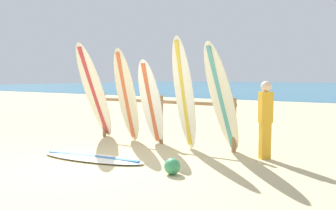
{
  "coord_description": "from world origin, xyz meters",
  "views": [
    {
      "loc": [
        4.33,
        -4.23,
        1.57
      ],
      "look_at": [
        0.05,
        2.7,
        0.9
      ],
      "focal_mm": 36.17,
      "sensor_mm": 36.0,
      "label": 1
    }
  ],
  "objects_px": {
    "surfboard_leaning_left": "(126,96)",
    "beachgoer_standing": "(265,116)",
    "surfboard_leaning_center_right": "(222,99)",
    "surfboard_lying_on_sand": "(92,158)",
    "surfboard_leaning_far_left": "(95,92)",
    "surfboard_rack": "(161,111)",
    "surfboard_leaning_center": "(184,94)",
    "beach_ball": "(172,166)",
    "surfboard_leaning_center_left": "(151,103)"
  },
  "relations": [
    {
      "from": "surfboard_leaning_left",
      "to": "surfboard_leaning_center_right",
      "type": "distance_m",
      "value": 2.47
    },
    {
      "from": "surfboard_leaning_center",
      "to": "beachgoer_standing",
      "type": "height_order",
      "value": "surfboard_leaning_center"
    },
    {
      "from": "surfboard_leaning_center_right",
      "to": "beachgoer_standing",
      "type": "relative_size",
      "value": 1.51
    },
    {
      "from": "surfboard_leaning_left",
      "to": "surfboard_lying_on_sand",
      "type": "relative_size",
      "value": 0.98
    },
    {
      "from": "surfboard_leaning_center_right",
      "to": "beach_ball",
      "type": "relative_size",
      "value": 8.41
    },
    {
      "from": "surfboard_leaning_center",
      "to": "beachgoer_standing",
      "type": "bearing_deg",
      "value": 5.73
    },
    {
      "from": "surfboard_lying_on_sand",
      "to": "surfboard_leaning_center_right",
      "type": "bearing_deg",
      "value": 39.57
    },
    {
      "from": "surfboard_leaning_far_left",
      "to": "surfboard_leaning_center_right",
      "type": "height_order",
      "value": "surfboard_leaning_far_left"
    },
    {
      "from": "surfboard_leaning_left",
      "to": "surfboard_rack",
      "type": "bearing_deg",
      "value": 20.41
    },
    {
      "from": "surfboard_leaning_center_left",
      "to": "surfboard_lying_on_sand",
      "type": "bearing_deg",
      "value": -98.83
    },
    {
      "from": "surfboard_leaning_center",
      "to": "beach_ball",
      "type": "height_order",
      "value": "surfboard_leaning_center"
    },
    {
      "from": "beachgoer_standing",
      "to": "surfboard_lying_on_sand",
      "type": "bearing_deg",
      "value": -147.46
    },
    {
      "from": "surfboard_leaning_far_left",
      "to": "surfboard_leaning_center_left",
      "type": "relative_size",
      "value": 1.22
    },
    {
      "from": "surfboard_rack",
      "to": "surfboard_leaning_center",
      "type": "distance_m",
      "value": 1.01
    },
    {
      "from": "surfboard_leaning_left",
      "to": "beachgoer_standing",
      "type": "relative_size",
      "value": 1.5
    },
    {
      "from": "surfboard_leaning_center_left",
      "to": "beachgoer_standing",
      "type": "relative_size",
      "value": 1.31
    },
    {
      "from": "surfboard_leaning_center_right",
      "to": "surfboard_lying_on_sand",
      "type": "distance_m",
      "value": 2.77
    },
    {
      "from": "surfboard_rack",
      "to": "surfboard_lying_on_sand",
      "type": "distance_m",
      "value": 2.14
    },
    {
      "from": "surfboard_leaning_center_left",
      "to": "surfboard_leaning_center_right",
      "type": "relative_size",
      "value": 0.87
    },
    {
      "from": "surfboard_lying_on_sand",
      "to": "beach_ball",
      "type": "height_order",
      "value": "beach_ball"
    },
    {
      "from": "surfboard_leaning_far_left",
      "to": "surfboard_leaning_center_right",
      "type": "xyz_separation_m",
      "value": [
        3.36,
        0.08,
        -0.06
      ]
    },
    {
      "from": "surfboard_leaning_center_left",
      "to": "beachgoer_standing",
      "type": "bearing_deg",
      "value": 3.39
    },
    {
      "from": "surfboard_leaning_center_left",
      "to": "surfboard_leaning_center_right",
      "type": "distance_m",
      "value": 1.72
    },
    {
      "from": "surfboard_leaning_center",
      "to": "surfboard_lying_on_sand",
      "type": "xyz_separation_m",
      "value": [
        -1.11,
        -1.61,
        -1.18
      ]
    },
    {
      "from": "surfboard_rack",
      "to": "surfboard_leaning_center",
      "type": "height_order",
      "value": "surfboard_leaning_center"
    },
    {
      "from": "surfboard_rack",
      "to": "surfboard_leaning_far_left",
      "type": "xyz_separation_m",
      "value": [
        -1.69,
        -0.44,
        0.43
      ]
    },
    {
      "from": "surfboard_leaning_center",
      "to": "beachgoer_standing",
      "type": "xyz_separation_m",
      "value": [
        1.68,
        0.17,
        -0.39
      ]
    },
    {
      "from": "surfboard_leaning_left",
      "to": "beachgoer_standing",
      "type": "height_order",
      "value": "surfboard_leaning_left"
    },
    {
      "from": "surfboard_rack",
      "to": "surfboard_leaning_center_right",
      "type": "xyz_separation_m",
      "value": [
        1.67,
        -0.37,
        0.36
      ]
    },
    {
      "from": "beachgoer_standing",
      "to": "beach_ball",
      "type": "height_order",
      "value": "beachgoer_standing"
    },
    {
      "from": "beach_ball",
      "to": "surfboard_leaning_center_left",
      "type": "bearing_deg",
      "value": 132.96
    },
    {
      "from": "surfboard_lying_on_sand",
      "to": "surfboard_rack",
      "type": "bearing_deg",
      "value": 81.66
    },
    {
      "from": "beach_ball",
      "to": "surfboard_leaning_center_right",
      "type": "bearing_deg",
      "value": 84.97
    },
    {
      "from": "surfboard_leaning_left",
      "to": "surfboard_leaning_center_left",
      "type": "distance_m",
      "value": 0.78
    },
    {
      "from": "surfboard_leaning_left",
      "to": "surfboard_leaning_far_left",
      "type": "bearing_deg",
      "value": -170.61
    },
    {
      "from": "surfboard_leaning_left",
      "to": "surfboard_leaning_center_right",
      "type": "xyz_separation_m",
      "value": [
        2.47,
        -0.07,
        0.01
      ]
    },
    {
      "from": "surfboard_leaning_center",
      "to": "surfboard_lying_on_sand",
      "type": "bearing_deg",
      "value": -124.64
    },
    {
      "from": "surfboard_leaning_far_left",
      "to": "beach_ball",
      "type": "distance_m",
      "value": 3.74
    },
    {
      "from": "surfboard_leaning_center_right",
      "to": "surfboard_leaning_far_left",
      "type": "bearing_deg",
      "value": -178.71
    },
    {
      "from": "surfboard_leaning_far_left",
      "to": "beach_ball",
      "type": "bearing_deg",
      "value": -26.42
    },
    {
      "from": "beach_ball",
      "to": "beachgoer_standing",
      "type": "bearing_deg",
      "value": 61.98
    },
    {
      "from": "surfboard_rack",
      "to": "surfboard_lying_on_sand",
      "type": "bearing_deg",
      "value": -98.34
    },
    {
      "from": "surfboard_leaning_far_left",
      "to": "surfboard_leaning_center_left",
      "type": "height_order",
      "value": "surfboard_leaning_far_left"
    },
    {
      "from": "surfboard_leaning_center",
      "to": "beach_ball",
      "type": "relative_size",
      "value": 9.02
    },
    {
      "from": "surfboard_rack",
      "to": "surfboard_leaning_center",
      "type": "bearing_deg",
      "value": -24.77
    },
    {
      "from": "surfboard_leaning_far_left",
      "to": "surfboard_leaning_center",
      "type": "bearing_deg",
      "value": 1.48
    },
    {
      "from": "surfboard_leaning_center_right",
      "to": "surfboard_lying_on_sand",
      "type": "xyz_separation_m",
      "value": [
        -1.97,
        -1.62,
        -1.09
      ]
    },
    {
      "from": "surfboard_leaning_center_left",
      "to": "surfboard_lying_on_sand",
      "type": "distance_m",
      "value": 1.9
    },
    {
      "from": "surfboard_leaning_center",
      "to": "beach_ball",
      "type": "bearing_deg",
      "value": -67.06
    },
    {
      "from": "surfboard_leaning_center_left",
      "to": "beach_ball",
      "type": "bearing_deg",
      "value": -47.04
    }
  ]
}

